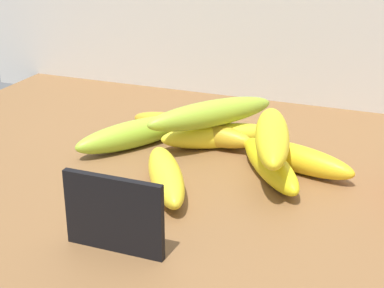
{
  "coord_description": "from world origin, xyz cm",
  "views": [
    {
      "loc": [
        19.5,
        -63.64,
        37.02
      ],
      "look_at": [
        -6.26,
        2.11,
        8.0
      ],
      "focal_mm": 56.04,
      "sensor_mm": 36.0,
      "label": 1
    }
  ],
  "objects_px": {
    "banana_4": "(296,158)",
    "banana_5": "(190,129)",
    "banana_3": "(270,165)",
    "chalkboard_sign": "(114,217)",
    "banana_0": "(166,176)",
    "banana_7": "(211,114)",
    "banana_6": "(272,137)",
    "banana_2": "(134,134)",
    "banana_1": "(218,136)"
  },
  "relations": [
    {
      "from": "banana_0",
      "to": "banana_7",
      "type": "bearing_deg",
      "value": 86.87
    },
    {
      "from": "chalkboard_sign",
      "to": "banana_5",
      "type": "distance_m",
      "value": 0.31
    },
    {
      "from": "banana_2",
      "to": "banana_7",
      "type": "distance_m",
      "value": 0.12
    },
    {
      "from": "chalkboard_sign",
      "to": "banana_1",
      "type": "height_order",
      "value": "chalkboard_sign"
    },
    {
      "from": "banana_4",
      "to": "banana_5",
      "type": "distance_m",
      "value": 0.18
    },
    {
      "from": "banana_1",
      "to": "banana_2",
      "type": "height_order",
      "value": "banana_2"
    },
    {
      "from": "banana_4",
      "to": "banana_7",
      "type": "bearing_deg",
      "value": 167.98
    },
    {
      "from": "banana_7",
      "to": "banana_3",
      "type": "bearing_deg",
      "value": -30.93
    },
    {
      "from": "banana_6",
      "to": "banana_2",
      "type": "bearing_deg",
      "value": 170.6
    },
    {
      "from": "banana_1",
      "to": "banana_2",
      "type": "bearing_deg",
      "value": -159.98
    },
    {
      "from": "banana_4",
      "to": "banana_0",
      "type": "bearing_deg",
      "value": -139.91
    },
    {
      "from": "banana_4",
      "to": "banana_6",
      "type": "bearing_deg",
      "value": -123.48
    },
    {
      "from": "banana_0",
      "to": "banana_5",
      "type": "xyz_separation_m",
      "value": [
        -0.03,
        0.16,
        -0.0
      ]
    },
    {
      "from": "banana_0",
      "to": "chalkboard_sign",
      "type": "bearing_deg",
      "value": -87.43
    },
    {
      "from": "banana_1",
      "to": "banana_6",
      "type": "relative_size",
      "value": 0.91
    },
    {
      "from": "chalkboard_sign",
      "to": "banana_1",
      "type": "distance_m",
      "value": 0.3
    },
    {
      "from": "banana_4",
      "to": "banana_5",
      "type": "relative_size",
      "value": 0.82
    },
    {
      "from": "banana_0",
      "to": "banana_4",
      "type": "height_order",
      "value": "banana_0"
    },
    {
      "from": "chalkboard_sign",
      "to": "banana_1",
      "type": "xyz_separation_m",
      "value": [
        0.01,
        0.3,
        -0.02
      ]
    },
    {
      "from": "banana_2",
      "to": "banana_4",
      "type": "height_order",
      "value": "banana_2"
    },
    {
      "from": "banana_2",
      "to": "banana_5",
      "type": "distance_m",
      "value": 0.08
    },
    {
      "from": "chalkboard_sign",
      "to": "banana_0",
      "type": "distance_m",
      "value": 0.15
    },
    {
      "from": "banana_2",
      "to": "banana_3",
      "type": "bearing_deg",
      "value": -8.59
    },
    {
      "from": "banana_1",
      "to": "banana_5",
      "type": "distance_m",
      "value": 0.05
    },
    {
      "from": "banana_0",
      "to": "banana_1",
      "type": "distance_m",
      "value": 0.16
    },
    {
      "from": "banana_4",
      "to": "banana_6",
      "type": "distance_m",
      "value": 0.06
    },
    {
      "from": "chalkboard_sign",
      "to": "banana_6",
      "type": "distance_m",
      "value": 0.25
    },
    {
      "from": "banana_0",
      "to": "banana_6",
      "type": "distance_m",
      "value": 0.14
    },
    {
      "from": "banana_2",
      "to": "banana_7",
      "type": "bearing_deg",
      "value": 15.7
    },
    {
      "from": "banana_5",
      "to": "banana_6",
      "type": "xyz_separation_m",
      "value": [
        0.14,
        -0.08,
        0.04
      ]
    },
    {
      "from": "banana_0",
      "to": "banana_1",
      "type": "height_order",
      "value": "banana_0"
    },
    {
      "from": "banana_0",
      "to": "banana_5",
      "type": "relative_size",
      "value": 0.79
    },
    {
      "from": "banana_0",
      "to": "banana_6",
      "type": "xyz_separation_m",
      "value": [
        0.11,
        0.08,
        0.04
      ]
    },
    {
      "from": "banana_3",
      "to": "banana_7",
      "type": "height_order",
      "value": "banana_7"
    },
    {
      "from": "banana_3",
      "to": "banana_4",
      "type": "distance_m",
      "value": 0.04
    },
    {
      "from": "banana_0",
      "to": "banana_6",
      "type": "relative_size",
      "value": 0.88
    },
    {
      "from": "chalkboard_sign",
      "to": "banana_3",
      "type": "relative_size",
      "value": 0.65
    },
    {
      "from": "banana_4",
      "to": "banana_5",
      "type": "xyz_separation_m",
      "value": [
        -0.17,
        0.04,
        0.0
      ]
    },
    {
      "from": "chalkboard_sign",
      "to": "banana_5",
      "type": "xyz_separation_m",
      "value": [
        -0.04,
        0.31,
        -0.02
      ]
    },
    {
      "from": "banana_3",
      "to": "banana_2",
      "type": "bearing_deg",
      "value": 171.41
    },
    {
      "from": "banana_4",
      "to": "banana_7",
      "type": "distance_m",
      "value": 0.14
    },
    {
      "from": "banana_3",
      "to": "banana_6",
      "type": "distance_m",
      "value": 0.04
    },
    {
      "from": "banana_3",
      "to": "chalkboard_sign",
      "type": "bearing_deg",
      "value": -114.95
    },
    {
      "from": "banana_4",
      "to": "banana_5",
      "type": "height_order",
      "value": "banana_5"
    },
    {
      "from": "banana_2",
      "to": "banana_4",
      "type": "relative_size",
      "value": 1.13
    },
    {
      "from": "chalkboard_sign",
      "to": "banana_7",
      "type": "distance_m",
      "value": 0.29
    },
    {
      "from": "banana_7",
      "to": "banana_0",
      "type": "bearing_deg",
      "value": -93.13
    },
    {
      "from": "banana_0",
      "to": "banana_1",
      "type": "xyz_separation_m",
      "value": [
        0.01,
        0.16,
        -0.0
      ]
    },
    {
      "from": "banana_4",
      "to": "banana_5",
      "type": "bearing_deg",
      "value": 165.16
    },
    {
      "from": "banana_5",
      "to": "banana_7",
      "type": "xyz_separation_m",
      "value": [
        0.04,
        -0.02,
        0.04
      ]
    }
  ]
}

